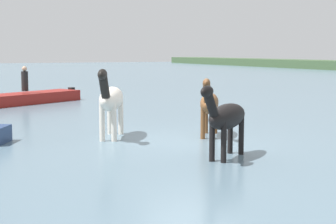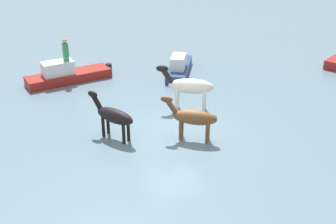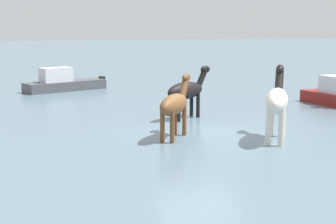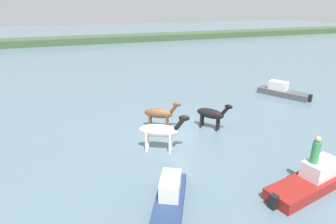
# 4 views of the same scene
# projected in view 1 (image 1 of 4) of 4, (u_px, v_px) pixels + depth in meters

# --- Properties ---
(ground_plane) EXTENTS (198.05, 198.05, 0.00)m
(ground_plane) POSITION_uv_depth(u_px,v_px,m) (189.00, 141.00, 14.46)
(ground_plane) COLOR slate
(horse_gray_outer) EXTENTS (2.51, 1.63, 2.05)m
(horse_gray_outer) POSITION_uv_depth(u_px,v_px,m) (111.00, 99.00, 14.82)
(horse_gray_outer) COLOR silver
(horse_gray_outer) RESTS_ON ground_plane
(horse_lead) EXTENTS (2.09, 1.58, 1.78)m
(horse_lead) POSITION_uv_depth(u_px,v_px,m) (209.00, 104.00, 15.13)
(horse_lead) COLOR brown
(horse_lead) RESTS_ON ground_plane
(horse_dark_mare) EXTENTS (1.62, 2.07, 1.78)m
(horse_dark_mare) POSITION_uv_depth(u_px,v_px,m) (226.00, 117.00, 12.01)
(horse_dark_mare) COLOR black
(horse_dark_mare) RESTS_ON ground_plane
(boat_dinghy_port) EXTENTS (3.97, 5.48, 0.76)m
(boat_dinghy_port) POSITION_uv_depth(u_px,v_px,m) (29.00, 99.00, 24.94)
(boat_dinghy_port) COLOR maroon
(boat_dinghy_port) RESTS_ON ground_plane
(person_helmsman_aft) EXTENTS (0.32, 0.32, 1.19)m
(person_helmsman_aft) POSITION_uv_depth(u_px,v_px,m) (25.00, 80.00, 24.58)
(person_helmsman_aft) COLOR black
(person_helmsman_aft) RESTS_ON boat_dinghy_port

